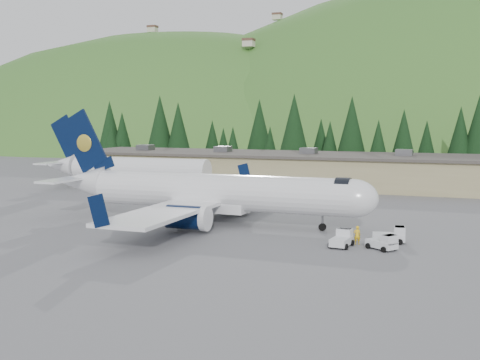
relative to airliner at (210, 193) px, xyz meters
name	(u,v)px	position (x,y,z in m)	size (l,w,h in m)	color
ground	(220,224)	(1.06, -0.01, -3.19)	(600.00, 600.00, 0.00)	#5A5A5F
airliner	(210,193)	(0.00, 0.00, 0.00)	(35.95, 33.68, 11.98)	white
second_airliner	(123,168)	(-23.87, 21.99, 0.13)	(27.50, 11.00, 10.05)	white
baggage_tug_a	(392,235)	(18.87, -3.47, -2.53)	(2.96, 2.01, 1.49)	silver
baggage_tug_b	(384,243)	(18.57, -6.64, -2.58)	(2.85, 2.54, 1.37)	silver
baggage_tug_c	(342,239)	(15.04, -6.43, -2.54)	(1.89, 2.85, 1.45)	silver
terminal_building	(279,168)	(-3.96, 37.99, -0.57)	(71.00, 17.00, 6.10)	#988D5F
ramp_worker	(357,235)	(16.11, -5.17, -2.37)	(0.60, 0.39, 1.64)	yellow
tree_line	(307,133)	(-5.29, 61.97, 4.55)	(112.33, 18.54, 14.48)	black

